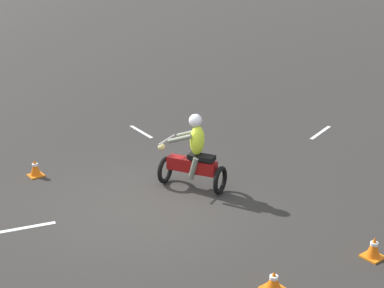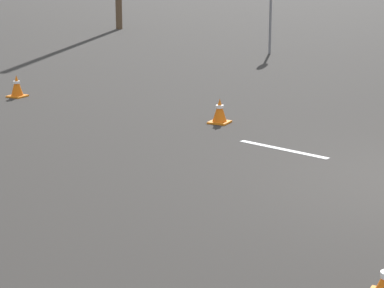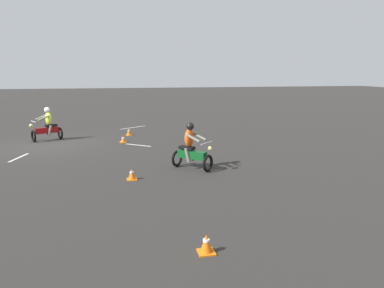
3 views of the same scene
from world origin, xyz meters
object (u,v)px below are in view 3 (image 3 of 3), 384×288
Objects in this scene: motorcycle_rider_background at (191,149)px; traffic_cone_near_right at (206,244)px; traffic_cone_far_left at (132,175)px; motorcycle_rider_foreground at (47,126)px; traffic_cone_mid_center at (123,139)px; traffic_cone_mid_left at (129,132)px.

motorcycle_rider_background is 4.37× the size of traffic_cone_near_right.
motorcycle_rider_background is at bearing -99.28° from traffic_cone_near_right.
traffic_cone_near_right is at bearing 102.07° from traffic_cone_far_left.
motorcycle_rider_background is at bearing -156.58° from traffic_cone_far_left.
motorcycle_rider_foreground is 3.90m from traffic_cone_mid_center.
traffic_cone_far_left is at bearing -20.85° from motorcycle_rider_background.
motorcycle_rider_background is 2.38m from traffic_cone_far_left.
motorcycle_rider_foreground is 4.09m from traffic_cone_mid_left.
traffic_cone_mid_center is at bearing -112.72° from motorcycle_rider_background.
traffic_cone_near_right is at bearing 93.44° from traffic_cone_mid_left.
motorcycle_rider_background is 4.66× the size of traffic_cone_far_left.
traffic_cone_near_right is 5.34m from traffic_cone_far_left.
traffic_cone_far_left is at bearing 87.99° from traffic_cone_mid_left.
traffic_cone_mid_left is at bearing -100.62° from traffic_cone_mid_center.
motorcycle_rider_foreground is at bearing -19.80° from traffic_cone_mid_center.
traffic_cone_mid_center is 0.84× the size of traffic_cone_mid_left.
motorcycle_rider_background reaches higher than traffic_cone_far_left.
motorcycle_rider_foreground is 4.36× the size of traffic_cone_mid_left.
motorcycle_rider_foreground reaches higher than traffic_cone_far_left.
motorcycle_rider_foreground is 4.37× the size of traffic_cone_near_right.
traffic_cone_near_right reaches higher than traffic_cone_mid_center.
traffic_cone_far_left is (0.30, 8.43, -0.01)m from traffic_cone_mid_left.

